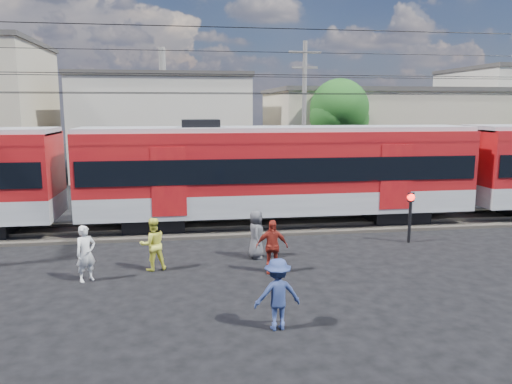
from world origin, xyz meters
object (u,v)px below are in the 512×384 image
commuter_train (284,170)px  crossing_signal (410,208)px  pedestrian_c (278,294)px  pedestrian_a (86,253)px

commuter_train → crossing_signal: 5.35m
pedestrian_c → crossing_signal: 8.97m
pedestrian_c → commuter_train: bearing=-107.4°
pedestrian_a → commuter_train: bearing=3.2°
commuter_train → pedestrian_a: (-6.99, -5.80, -1.59)m
pedestrian_a → pedestrian_c: 6.23m
commuter_train → crossing_signal: size_ratio=26.78×
pedestrian_c → pedestrian_a: bearing=-44.1°
pedestrian_a → crossing_signal: 11.35m
pedestrian_a → pedestrian_c: (4.83, -3.94, 0.00)m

